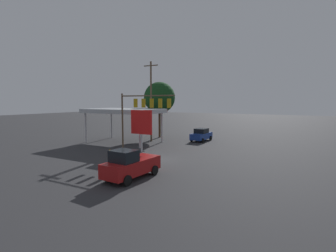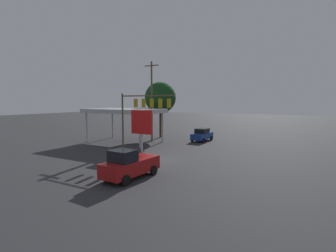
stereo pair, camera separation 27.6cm
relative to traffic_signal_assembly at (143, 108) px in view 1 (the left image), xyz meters
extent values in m
plane|color=#2D2D30|center=(-2.81, 1.29, -5.38)|extent=(200.00, 200.00, 0.00)
cylinder|color=brown|center=(2.99, 0.03, -1.87)|extent=(0.20, 0.20, 7.01)
cylinder|color=brown|center=(-0.52, 0.03, 1.33)|extent=(7.03, 0.14, 0.14)
cube|color=#B79314|center=(1.04, 0.03, 0.51)|extent=(0.36, 0.28, 1.00)
sphere|color=#FF4141|center=(1.04, -0.16, 0.81)|extent=(0.22, 0.22, 0.22)
sphere|color=#392305|center=(1.04, -0.16, 0.51)|extent=(0.22, 0.22, 0.22)
sphere|color=black|center=(1.04, -0.16, 0.21)|extent=(0.22, 0.22, 0.22)
cube|color=#B79314|center=(-0.06, 0.03, 0.51)|extent=(0.36, 0.28, 1.00)
sphere|color=#FF4141|center=(-0.06, -0.16, 0.81)|extent=(0.22, 0.22, 0.22)
sphere|color=#392305|center=(-0.06, -0.16, 0.51)|extent=(0.22, 0.22, 0.22)
sphere|color=black|center=(-0.06, -0.16, 0.21)|extent=(0.22, 0.22, 0.22)
cube|color=#B79314|center=(-1.16, 0.03, 0.51)|extent=(0.36, 0.28, 1.00)
sphere|color=#FF4141|center=(-1.16, -0.16, 0.81)|extent=(0.22, 0.22, 0.22)
sphere|color=#392305|center=(-1.16, -0.16, 0.51)|extent=(0.22, 0.22, 0.22)
sphere|color=black|center=(-1.16, -0.16, 0.21)|extent=(0.22, 0.22, 0.22)
cube|color=#B79314|center=(-2.25, 0.03, 0.51)|extent=(0.36, 0.28, 1.00)
sphere|color=#FF4141|center=(-2.25, -0.16, 0.81)|extent=(0.22, 0.22, 0.22)
sphere|color=#392305|center=(-2.25, -0.16, 0.51)|extent=(0.22, 0.22, 0.22)
sphere|color=black|center=(-2.25, -0.16, 0.21)|extent=(0.22, 0.22, 0.22)
cube|color=#B79314|center=(-3.35, 0.03, 0.51)|extent=(0.36, 0.28, 1.00)
sphere|color=#FF4141|center=(-3.35, -0.16, 0.81)|extent=(0.22, 0.22, 0.22)
sphere|color=#392305|center=(-3.35, -0.16, 0.51)|extent=(0.22, 0.22, 0.22)
sphere|color=black|center=(-3.35, -0.16, 0.21)|extent=(0.22, 0.22, 0.22)
cylinder|color=brown|center=(4.56, -8.71, 0.60)|extent=(0.26, 0.26, 11.95)
cube|color=brown|center=(4.56, -8.71, 5.97)|extent=(2.40, 0.14, 0.14)
cube|color=#B2B7BC|center=(7.55, -5.89, -0.71)|extent=(10.90, 6.84, 0.60)
cube|color=red|center=(7.55, -9.32, -0.71)|extent=(10.90, 0.06, 0.36)
cylinder|color=#B7B7BC|center=(2.70, -8.70, -3.19)|extent=(0.24, 0.24, 4.37)
cylinder|color=#B7B7BC|center=(12.39, -8.70, -3.19)|extent=(0.24, 0.24, 4.37)
cylinder|color=#B7B7BC|center=(2.70, -3.07, -3.19)|extent=(0.24, 0.24, 4.37)
cylinder|color=#B7B7BC|center=(12.39, -3.07, -3.19)|extent=(0.24, 0.24, 4.37)
cylinder|color=#B7B7BC|center=(1.10, -1.17, -2.85)|extent=(0.24, 0.24, 5.05)
cube|color=red|center=(1.10, -1.17, -1.77)|extent=(2.90, 0.24, 2.88)
cube|color=black|center=(1.10, -1.30, -1.77)|extent=(2.03, 0.04, 1.01)
cube|color=maroon|center=(-4.41, 8.10, -4.43)|extent=(2.34, 5.32, 1.10)
cube|color=black|center=(-4.35, 9.00, -3.43)|extent=(1.94, 1.72, 0.90)
cylinder|color=black|center=(-5.31, 9.85, -4.98)|extent=(0.27, 0.81, 0.80)
cylinder|color=black|center=(-3.28, 9.72, -4.98)|extent=(0.27, 0.81, 0.80)
cylinder|color=black|center=(-5.54, 6.48, -4.98)|extent=(0.27, 0.81, 0.80)
cylinder|color=black|center=(-3.50, 6.34, -4.98)|extent=(0.27, 0.81, 0.80)
cube|color=navy|center=(-2.00, -12.68, -4.60)|extent=(2.07, 4.50, 0.90)
cube|color=black|center=(-2.00, -12.68, -3.80)|extent=(1.78, 2.10, 0.70)
cylinder|color=black|center=(-2.83, -11.19, -5.05)|extent=(0.26, 0.67, 0.66)
cylinder|color=black|center=(-0.99, -11.31, -5.05)|extent=(0.26, 0.67, 0.66)
cylinder|color=black|center=(-3.01, -14.04, -5.05)|extent=(0.26, 0.67, 0.66)
cylinder|color=black|center=(-1.17, -14.16, -5.05)|extent=(0.26, 0.67, 0.66)
cylinder|color=#4C331E|center=(5.63, -12.97, -2.95)|extent=(0.36, 0.36, 4.85)
sphere|color=#143D19|center=(5.63, -12.97, 1.29)|extent=(5.19, 5.19, 5.19)
cylinder|color=gold|center=(2.24, 3.18, -5.03)|extent=(0.24, 0.24, 0.70)
sphere|color=gold|center=(2.24, 3.18, -4.61)|extent=(0.22, 0.22, 0.22)
camera|label=1|loc=(-16.87, 24.54, 0.79)|focal=28.00mm
camera|label=2|loc=(-17.11, 24.41, 0.79)|focal=28.00mm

